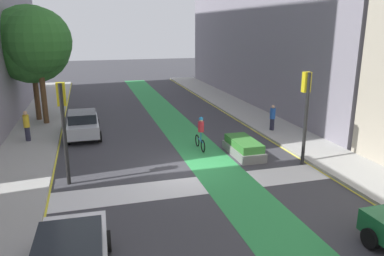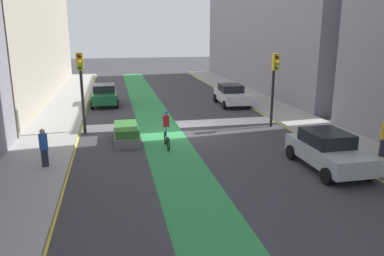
% 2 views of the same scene
% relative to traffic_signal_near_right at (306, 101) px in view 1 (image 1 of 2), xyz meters
% --- Properties ---
extents(ground_plane, '(120.00, 120.00, 0.00)m').
position_rel_traffic_signal_near_right_xyz_m(ground_plane, '(-5.66, 0.89, -3.13)').
color(ground_plane, '#38383D').
extents(bike_lane_paint, '(2.40, 60.00, 0.01)m').
position_rel_traffic_signal_near_right_xyz_m(bike_lane_paint, '(-4.22, 0.89, -3.13)').
color(bike_lane_paint, '#2D8C47').
rests_on(bike_lane_paint, ground_plane).
extents(crosswalk_band, '(12.00, 1.80, 0.01)m').
position_rel_traffic_signal_near_right_xyz_m(crosswalk_band, '(-5.66, -1.11, -3.13)').
color(crosswalk_band, silver).
rests_on(crosswalk_band, ground_plane).
extents(sidewalk_left, '(3.00, 60.00, 0.15)m').
position_rel_traffic_signal_near_right_xyz_m(sidewalk_left, '(-13.16, 0.89, -3.06)').
color(sidewalk_left, '#9E9E99').
rests_on(sidewalk_left, ground_plane).
extents(curb_stripe_left, '(0.16, 60.00, 0.01)m').
position_rel_traffic_signal_near_right_xyz_m(curb_stripe_left, '(-11.66, 0.89, -3.13)').
color(curb_stripe_left, yellow).
rests_on(curb_stripe_left, ground_plane).
extents(sidewalk_right, '(3.00, 60.00, 0.15)m').
position_rel_traffic_signal_near_right_xyz_m(sidewalk_right, '(1.84, 0.89, -3.06)').
color(sidewalk_right, '#9E9E99').
rests_on(sidewalk_right, ground_plane).
extents(curb_stripe_right, '(0.16, 60.00, 0.01)m').
position_rel_traffic_signal_near_right_xyz_m(curb_stripe_right, '(0.34, 0.89, -3.13)').
color(curb_stripe_right, yellow).
rests_on(curb_stripe_right, ground_plane).
extents(traffic_signal_near_right, '(0.35, 0.52, 4.48)m').
position_rel_traffic_signal_near_right_xyz_m(traffic_signal_near_right, '(0.00, 0.00, 0.00)').
color(traffic_signal_near_right, black).
rests_on(traffic_signal_near_right, ground_plane).
extents(traffic_signal_near_left, '(0.35, 0.52, 4.34)m').
position_rel_traffic_signal_near_right_xyz_m(traffic_signal_near_left, '(-10.89, 0.66, -0.10)').
color(traffic_signal_near_left, black).
rests_on(traffic_signal_near_left, ground_plane).
extents(car_silver_left_far, '(2.04, 4.21, 1.57)m').
position_rel_traffic_signal_near_right_xyz_m(car_silver_left_far, '(-10.27, 7.73, -2.33)').
color(car_silver_left_far, '#B2B7BF').
rests_on(car_silver_left_far, ground_plane).
extents(cyclist_in_lane, '(0.32, 1.73, 1.86)m').
position_rel_traffic_signal_near_right_xyz_m(cyclist_in_lane, '(-4.13, 3.38, -2.16)').
color(cyclist_in_lane, black).
rests_on(cyclist_in_lane, ground_plane).
extents(pedestrian_sidewalk_right_a, '(0.34, 0.34, 1.61)m').
position_rel_traffic_signal_near_right_xyz_m(pedestrian_sidewalk_right_a, '(1.25, 5.45, -2.17)').
color(pedestrian_sidewalk_right_a, '#262638').
rests_on(pedestrian_sidewalk_right_a, sidewalk_right).
extents(pedestrian_sidewalk_left_a, '(0.34, 0.34, 1.75)m').
position_rel_traffic_signal_near_right_xyz_m(pedestrian_sidewalk_left_a, '(-13.34, 7.20, -2.09)').
color(pedestrian_sidewalk_left_a, '#262638').
rests_on(pedestrian_sidewalk_left_a, sidewalk_left).
extents(street_tree_near, '(4.27, 4.27, 7.58)m').
position_rel_traffic_signal_near_right_xyz_m(street_tree_near, '(-12.70, 11.23, 2.43)').
color(street_tree_near, brown).
rests_on(street_tree_near, sidewalk_left).
extents(street_tree_far, '(5.18, 5.18, 7.77)m').
position_rel_traffic_signal_near_right_xyz_m(street_tree_far, '(-13.29, 12.44, 2.19)').
color(street_tree_far, brown).
rests_on(street_tree_far, sidewalk_left).
extents(median_planter, '(1.29, 2.90, 0.85)m').
position_rel_traffic_signal_near_right_xyz_m(median_planter, '(-2.22, 1.92, -2.73)').
color(median_planter, slate).
rests_on(median_planter, ground_plane).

